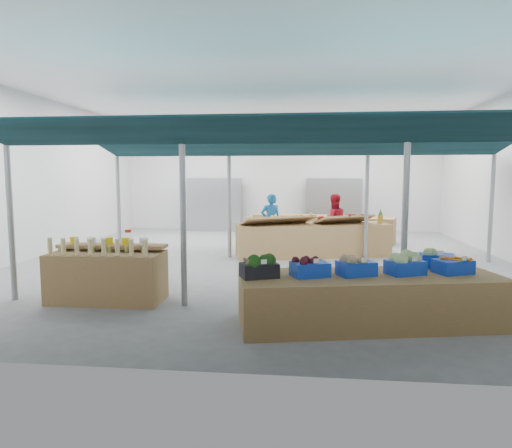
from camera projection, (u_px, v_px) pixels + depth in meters
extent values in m
plane|color=slate|center=(266.00, 261.00, 11.39)|extent=(13.00, 13.00, 0.00)
plane|color=silver|center=(266.00, 89.00, 10.95)|extent=(13.00, 13.00, 0.00)
plane|color=silver|center=(281.00, 176.00, 17.59)|extent=(12.00, 0.00, 12.00)
plane|color=silver|center=(36.00, 177.00, 11.82)|extent=(0.00, 13.00, 13.00)
cylinder|color=gray|center=(10.00, 213.00, 7.71)|extent=(0.10, 0.10, 3.00)
cylinder|color=gray|center=(118.00, 199.00, 12.16)|extent=(0.10, 0.10, 3.00)
cylinder|color=gray|center=(183.00, 215.00, 7.39)|extent=(0.10, 0.10, 3.00)
cylinder|color=gray|center=(229.00, 200.00, 11.84)|extent=(0.10, 0.10, 3.00)
cylinder|color=gray|center=(405.00, 217.00, 7.01)|extent=(0.10, 0.10, 3.00)
cylinder|color=gray|center=(367.00, 201.00, 11.46)|extent=(0.10, 0.10, 3.00)
cylinder|color=gray|center=(492.00, 201.00, 11.13)|extent=(0.10, 0.10, 3.00)
cylinder|color=gray|center=(292.00, 129.00, 7.06)|extent=(10.00, 0.06, 0.06)
cylinder|color=gray|center=(297.00, 147.00, 11.50)|extent=(10.00, 0.06, 0.06)
cube|color=black|center=(290.00, 130.00, 6.42)|extent=(9.50, 1.28, 0.30)
cube|color=black|center=(293.00, 137.00, 7.71)|extent=(9.50, 1.28, 0.30)
cube|color=black|center=(297.00, 148.00, 10.87)|extent=(9.50, 1.28, 0.30)
cube|color=black|center=(298.00, 151.00, 12.15)|extent=(9.50, 1.28, 0.30)
cube|color=#B23F33|center=(215.00, 205.00, 17.49)|extent=(2.00, 0.50, 2.00)
cube|color=#B23F33|center=(333.00, 206.00, 17.00)|extent=(2.00, 0.50, 2.00)
cube|color=olive|center=(107.00, 277.00, 7.74)|extent=(1.89, 0.86, 0.84)
cube|color=#997247|center=(112.00, 246.00, 7.94)|extent=(1.89, 0.38, 0.06)
cube|color=olive|center=(369.00, 300.00, 6.55)|extent=(3.88, 1.95, 0.72)
cube|color=olive|center=(313.00, 240.00, 12.05)|extent=(4.13, 1.91, 0.86)
cube|color=olive|center=(322.00, 228.00, 14.89)|extent=(4.64, 2.16, 0.82)
cube|color=#1039B6|center=(407.00, 276.00, 8.34)|extent=(0.57, 0.44, 0.62)
imported|color=#1861A1|center=(271.00, 221.00, 13.22)|extent=(0.66, 0.52, 1.61)
imported|color=red|center=(334.00, 222.00, 13.03)|extent=(0.91, 0.78, 1.61)
cube|color=black|center=(259.00, 270.00, 6.36)|extent=(0.60, 0.52, 0.20)
cube|color=white|center=(264.00, 262.00, 6.13)|extent=(0.08, 0.04, 0.06)
cube|color=#1039B6|center=(310.00, 269.00, 6.43)|extent=(0.60, 0.52, 0.20)
cube|color=white|center=(316.00, 261.00, 6.20)|extent=(0.08, 0.04, 0.06)
cube|color=#1039B6|center=(356.00, 268.00, 6.49)|extent=(0.60, 0.52, 0.20)
cube|color=white|center=(364.00, 260.00, 6.26)|extent=(0.08, 0.04, 0.06)
cube|color=#1039B6|center=(405.00, 267.00, 6.55)|extent=(0.60, 0.52, 0.20)
cube|color=white|center=(415.00, 259.00, 6.33)|extent=(0.08, 0.04, 0.06)
cube|color=#1039B6|center=(453.00, 266.00, 6.62)|extent=(0.60, 0.52, 0.20)
cube|color=white|center=(464.00, 258.00, 6.39)|extent=(0.08, 0.04, 0.06)
sphere|color=brown|center=(249.00, 262.00, 6.21)|extent=(0.09, 0.09, 0.09)
sphere|color=brown|center=(245.00, 259.00, 6.19)|extent=(0.06, 0.06, 0.06)
cylinder|color=red|center=(128.00, 231.00, 8.54)|extent=(0.12, 0.12, 0.05)
cube|color=white|center=(127.00, 243.00, 8.50)|extent=(0.10, 0.01, 0.07)
cube|color=#997247|center=(278.00, 220.00, 11.76)|extent=(2.00, 1.50, 0.26)
cube|color=#997247|center=(344.00, 219.00, 12.01)|extent=(1.64, 1.31, 0.26)
cylinder|color=#8C6019|center=(380.00, 219.00, 12.15)|extent=(0.14, 0.14, 0.22)
cone|color=#26661E|center=(381.00, 212.00, 12.13)|extent=(0.12, 0.12, 0.18)
cube|color=#1039B6|center=(437.00, 261.00, 7.08)|extent=(0.53, 0.40, 0.20)
cube|color=white|center=(441.00, 253.00, 6.85)|extent=(0.08, 0.02, 0.06)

